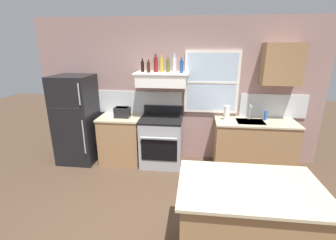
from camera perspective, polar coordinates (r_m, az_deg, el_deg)
ground_plane at (r=3.20m, az=-1.79°, el=-26.12°), size 16.00×16.00×0.00m
back_wall at (r=4.61m, az=2.50°, el=6.80°), size 5.40×0.11×2.70m
refrigerator at (r=4.90m, az=-21.08°, el=0.12°), size 0.70×0.72×1.68m
counter_left_of_stove at (r=4.76m, az=-11.09°, el=-4.44°), size 0.79×0.63×0.91m
toaster at (r=4.54m, az=-10.88°, el=1.88°), size 0.30×0.20×0.19m
stove_range at (r=4.55m, az=-1.54°, el=-5.05°), size 0.76×0.69×1.09m
range_hood_shelf at (r=4.33m, az=-1.48°, el=9.76°), size 0.96×0.52×0.24m
bottle_balsamic_dark at (r=4.39m, az=-6.12°, el=12.66°), size 0.06×0.06×0.24m
bottle_brown_stout at (r=4.30m, az=-4.69°, el=12.52°), size 0.06×0.06×0.22m
bottle_red_label_wine at (r=4.35m, az=-2.95°, el=13.15°), size 0.07×0.07×0.32m
bottle_champagne_gold_foil at (r=4.33m, az=-1.57°, el=13.07°), size 0.08×0.08×0.30m
bottle_olive_oil_square at (r=4.31m, az=0.01°, el=12.83°), size 0.06×0.06×0.26m
bottle_clear_tall at (r=4.25m, az=1.55°, el=13.13°), size 0.06×0.06×0.33m
bottle_blue_liqueur at (r=4.21m, az=3.27°, el=12.70°), size 0.07×0.07×0.26m
counter_right_with_sink at (r=4.67m, az=19.75°, el=-5.60°), size 1.43×0.63×0.91m
sink_faucet at (r=4.54m, az=19.08°, el=2.21°), size 0.03×0.17×0.28m
paper_towel_roll at (r=4.39m, az=13.92°, el=1.61°), size 0.11×0.11×0.27m
dish_soap_bottle at (r=4.63m, az=22.34°, el=1.06°), size 0.06×0.06×0.18m
kitchen_island at (r=2.79m, az=18.17°, el=-22.45°), size 1.40×0.90×0.91m
upper_cabinet_right at (r=4.57m, az=25.63°, el=11.98°), size 0.64×0.32×0.70m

